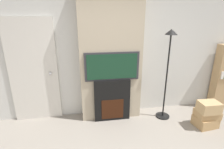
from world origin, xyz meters
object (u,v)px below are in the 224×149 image
at_px(television, 112,66).
at_px(fireplace, 112,100).
at_px(box_stack, 207,115).
at_px(floor_lamp, 168,62).
at_px(bookshelf, 223,77).

bearing_deg(television, fireplace, 90.00).
bearing_deg(box_stack, television, 162.57).
distance_m(floor_lamp, box_stack, 1.26).
xyz_separation_m(fireplace, box_stack, (1.75, -0.55, -0.18)).
bearing_deg(bookshelf, fireplace, -176.61).
bearing_deg(television, floor_lamp, -4.87).
height_order(television, bookshelf, bookshelf).
relative_size(television, floor_lamp, 0.57).
distance_m(fireplace, bookshelf, 2.60).
distance_m(television, bookshelf, 2.61).
distance_m(television, box_stack, 2.04).
distance_m(box_stack, bookshelf, 1.19).
bearing_deg(floor_lamp, box_stack, -34.36).
bearing_deg(box_stack, fireplace, 162.51).
height_order(box_stack, bookshelf, bookshelf).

